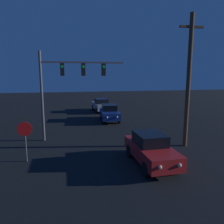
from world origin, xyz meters
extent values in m
cube|color=#B21E1E|center=(1.57, 10.63, 0.73)|extent=(1.83, 4.26, 0.72)
cube|color=black|center=(1.57, 10.84, 1.39)|extent=(1.52, 1.88, 0.60)
cylinder|color=black|center=(2.40, 9.35, 0.36)|extent=(0.21, 0.73, 0.73)
cylinder|color=black|center=(0.81, 9.31, 0.36)|extent=(0.21, 0.73, 0.73)
cylinder|color=black|center=(2.34, 11.96, 0.36)|extent=(0.21, 0.73, 0.73)
cylinder|color=black|center=(0.74, 11.92, 0.36)|extent=(0.21, 0.73, 0.73)
sphere|color=#F9EFC6|center=(2.10, 8.52, 0.80)|extent=(0.18, 0.18, 0.18)
sphere|color=#F9EFC6|center=(1.15, 8.49, 0.80)|extent=(0.18, 0.18, 0.18)
cube|color=navy|center=(1.49, 22.05, 0.73)|extent=(2.04, 4.33, 0.72)
cube|color=black|center=(1.51, 22.26, 1.39)|extent=(1.60, 1.95, 0.60)
cylinder|color=black|center=(2.19, 20.68, 0.36)|extent=(0.24, 0.74, 0.73)
cylinder|color=black|center=(0.60, 20.80, 0.36)|extent=(0.24, 0.74, 0.73)
cylinder|color=black|center=(2.38, 23.29, 0.36)|extent=(0.24, 0.74, 0.73)
cylinder|color=black|center=(0.79, 23.41, 0.36)|extent=(0.24, 0.74, 0.73)
sphere|color=#F9EFC6|center=(1.81, 19.89, 0.80)|extent=(0.18, 0.18, 0.18)
sphere|color=#F9EFC6|center=(0.86, 19.96, 0.80)|extent=(0.18, 0.18, 0.18)
cube|color=#99999E|center=(1.49, 27.90, 0.73)|extent=(2.02, 4.33, 0.72)
cube|color=black|center=(1.50, 27.69, 1.39)|extent=(1.60, 1.94, 0.60)
cylinder|color=black|center=(0.60, 29.15, 0.36)|extent=(0.24, 0.74, 0.73)
cylinder|color=black|center=(2.20, 29.26, 0.36)|extent=(0.24, 0.74, 0.73)
cylinder|color=black|center=(0.78, 26.55, 0.36)|extent=(0.24, 0.74, 0.73)
cylinder|color=black|center=(2.37, 26.65, 0.36)|extent=(0.24, 0.74, 0.73)
sphere|color=#F9EFC6|center=(0.87, 29.99, 0.80)|extent=(0.18, 0.18, 0.18)
sphere|color=#F9EFC6|center=(1.82, 30.06, 0.80)|extent=(0.18, 0.18, 0.18)
cylinder|color=#4C4C51|center=(-4.54, 16.30, 3.22)|extent=(0.18, 0.18, 6.45)
cube|color=#4C4C51|center=(-1.55, 16.30, 5.67)|extent=(5.98, 0.12, 0.12)
cube|color=black|center=(-3.05, 16.30, 5.16)|extent=(0.28, 0.28, 0.90)
cylinder|color=green|center=(-3.05, 16.15, 5.37)|extent=(0.20, 0.02, 0.20)
cube|color=black|center=(-1.55, 16.30, 5.16)|extent=(0.28, 0.28, 0.90)
cylinder|color=green|center=(-1.55, 16.15, 5.37)|extent=(0.20, 0.02, 0.20)
cube|color=black|center=(-0.06, 16.30, 5.16)|extent=(0.28, 0.28, 0.90)
cylinder|color=green|center=(-0.06, 16.15, 5.37)|extent=(0.20, 0.02, 0.20)
cylinder|color=#4C4C51|center=(-5.11, 12.40, 1.14)|extent=(0.07, 0.07, 2.28)
cylinder|color=red|center=(-5.11, 12.38, 1.88)|extent=(0.79, 0.03, 0.79)
cylinder|color=#4C3823|center=(5.02, 13.10, 4.31)|extent=(0.28, 0.28, 8.62)
cube|color=#4C3823|center=(5.02, 13.10, 7.76)|extent=(1.61, 0.14, 0.14)
camera|label=1|loc=(-2.76, 0.06, 4.87)|focal=35.00mm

